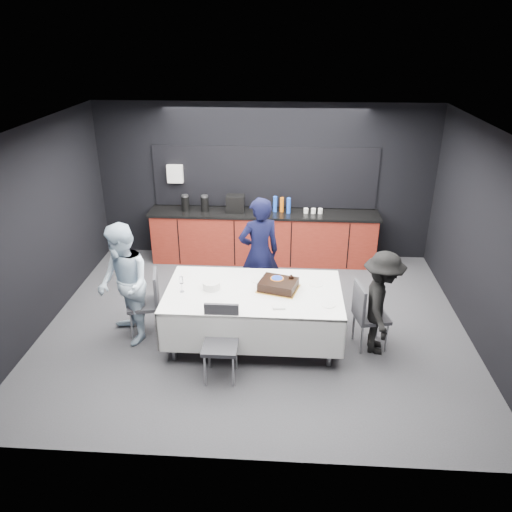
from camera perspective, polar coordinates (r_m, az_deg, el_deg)
The scene contains 18 objects.
ground at distance 7.33m, azimuth -0.05°, elevation -7.80°, with size 6.00×6.00×0.00m, color #3E3E43.
room_shell at distance 6.52m, azimuth -0.06°, elevation 6.09°, with size 6.04×5.04×2.82m.
kitchenette at distance 9.06m, azimuth 0.77°, elevation 2.70°, with size 4.10×0.64×2.05m.
party_table at distance 6.66m, azimuth -0.28°, elevation -5.00°, with size 2.32×1.32×0.78m.
cake_assembly at distance 6.60m, azimuth 2.57°, elevation -3.30°, with size 0.60×0.54×0.16m.
plate_stack at distance 6.64m, azimuth -5.12°, elevation -3.34°, with size 0.23×0.23×0.10m, color white.
loose_plate_near at distance 6.32m, azimuth -4.74°, elevation -5.38°, with size 0.21×0.21×0.01m, color white.
loose_plate_right_a at distance 6.80m, azimuth 6.85°, elevation -3.12°, with size 0.21×0.21×0.01m, color white.
loose_plate_right_b at distance 6.33m, azimuth 8.26°, elevation -5.53°, with size 0.18×0.18×0.01m, color white.
loose_plate_far at distance 6.85m, azimuth 0.21°, elevation -2.75°, with size 0.20×0.20×0.01m, color white.
fork_pile at distance 6.20m, azimuth 2.63°, elevation -5.86°, with size 0.16×0.10×0.02m, color white.
champagne_flute at distance 6.56m, azimuth -8.53°, elevation -2.84°, with size 0.06×0.06×0.22m.
chair_left at distance 7.05m, azimuth -12.14°, elevation -4.80°, with size 0.50×0.50×0.92m.
chair_right at distance 6.76m, azimuth 12.48°, elevation -6.22°, with size 0.49×0.49×0.92m.
chair_near at distance 6.12m, azimuth -4.02°, elevation -9.17°, with size 0.42×0.42×0.92m.
person_center at distance 7.42m, azimuth 0.37°, elevation 0.30°, with size 0.64×0.42×1.74m, color black.
person_left at distance 6.83m, azimuth -14.89°, elevation -3.20°, with size 0.82×0.64×1.68m, color silver.
person_right at distance 6.64m, azimuth 14.10°, elevation -5.25°, with size 0.92×0.53×1.42m, color black.
Camera 1 is at (0.41, -6.16, 3.95)m, focal length 35.00 mm.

